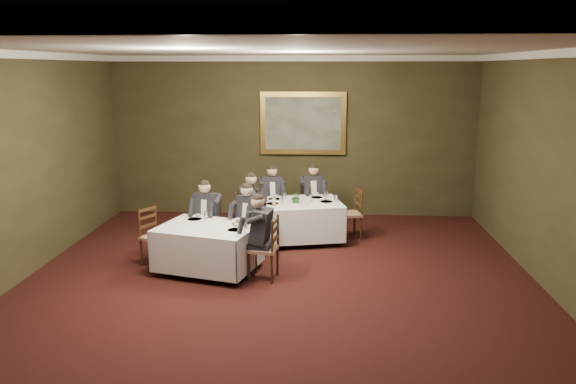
# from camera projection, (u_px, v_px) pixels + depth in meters

# --- Properties ---
(ground) EXTENTS (10.00, 10.00, 0.00)m
(ground) POSITION_uv_depth(u_px,v_px,m) (274.00, 304.00, 7.89)
(ground) COLOR black
(ground) RESTS_ON ground
(ceiling) EXTENTS (8.00, 10.00, 0.10)m
(ceiling) POSITION_uv_depth(u_px,v_px,m) (273.00, 47.00, 7.13)
(ceiling) COLOR silver
(ceiling) RESTS_ON back_wall
(back_wall) EXTENTS (8.00, 0.10, 3.50)m
(back_wall) POSITION_uv_depth(u_px,v_px,m) (293.00, 137.00, 12.38)
(back_wall) COLOR #312C18
(back_wall) RESTS_ON ground
(crown_molding) EXTENTS (8.00, 10.00, 0.12)m
(crown_molding) POSITION_uv_depth(u_px,v_px,m) (273.00, 52.00, 7.14)
(crown_molding) COLOR white
(crown_molding) RESTS_ON back_wall
(table_main) EXTENTS (1.81, 1.53, 0.67)m
(table_main) POSITION_uv_depth(u_px,v_px,m) (299.00, 218.00, 10.68)
(table_main) COLOR black
(table_main) RESTS_ON ground
(table_second) EXTENTS (1.79, 1.54, 0.67)m
(table_second) POSITION_uv_depth(u_px,v_px,m) (208.00, 245.00, 9.06)
(table_second) COLOR black
(table_second) RESTS_ON ground
(chair_main_backleft) EXTENTS (0.54, 0.52, 1.00)m
(chair_main_backleft) POSITION_uv_depth(u_px,v_px,m) (271.00, 216.00, 11.42)
(chair_main_backleft) COLOR #94684B
(chair_main_backleft) RESTS_ON ground
(diner_main_backleft) EXTENTS (0.51, 0.57, 1.35)m
(diner_main_backleft) POSITION_uv_depth(u_px,v_px,m) (271.00, 206.00, 11.36)
(diner_main_backleft) COLOR black
(diner_main_backleft) RESTS_ON chair_main_backleft
(chair_main_backright) EXTENTS (0.53, 0.52, 1.00)m
(chair_main_backright) POSITION_uv_depth(u_px,v_px,m) (312.00, 215.00, 11.56)
(chair_main_backright) COLOR #94684B
(chair_main_backright) RESTS_ON ground
(diner_main_backright) EXTENTS (0.51, 0.57, 1.35)m
(diner_main_backright) POSITION_uv_depth(u_px,v_px,m) (312.00, 204.00, 11.50)
(diner_main_backright) COLOR black
(diner_main_backright) RESTS_ON chair_main_backright
(chair_main_endleft) EXTENTS (0.44, 0.46, 1.00)m
(chair_main_endleft) POSITION_uv_depth(u_px,v_px,m) (247.00, 229.00, 10.56)
(chair_main_endleft) COLOR #94684B
(chair_main_endleft) RESTS_ON ground
(diner_main_endleft) EXTENTS (0.50, 0.43, 1.35)m
(diner_main_endleft) POSITION_uv_depth(u_px,v_px,m) (247.00, 217.00, 10.51)
(diner_main_endleft) COLOR black
(diner_main_endleft) RESTS_ON chair_main_endleft
(chair_main_endright) EXTENTS (0.52, 0.53, 1.00)m
(chair_main_endright) POSITION_uv_depth(u_px,v_px,m) (349.00, 224.00, 10.87)
(chair_main_endright) COLOR #94684B
(chair_main_endright) RESTS_ON ground
(chair_sec_backleft) EXTENTS (0.49, 0.48, 1.00)m
(chair_sec_backleft) POSITION_uv_depth(u_px,v_px,m) (208.00, 239.00, 9.95)
(chair_sec_backleft) COLOR #94684B
(chair_sec_backleft) RESTS_ON ground
(diner_sec_backleft) EXTENTS (0.46, 0.53, 1.35)m
(diner_sec_backleft) POSITION_uv_depth(u_px,v_px,m) (207.00, 226.00, 9.88)
(diner_sec_backleft) COLOR black
(diner_sec_backleft) RESTS_ON chair_sec_backleft
(chair_sec_backright) EXTENTS (0.59, 0.58, 1.00)m
(chair_sec_backright) POSITION_uv_depth(u_px,v_px,m) (251.00, 243.00, 9.69)
(chair_sec_backright) COLOR #94684B
(chair_sec_backright) RESTS_ON ground
(diner_sec_backright) EXTENTS (0.58, 0.61, 1.35)m
(diner_sec_backright) POSITION_uv_depth(u_px,v_px,m) (250.00, 231.00, 9.63)
(diner_sec_backright) COLOR black
(diner_sec_backright) RESTS_ON chair_sec_backright
(chair_sec_endright) EXTENTS (0.48, 0.50, 1.00)m
(chair_sec_endright) POSITION_uv_depth(u_px,v_px,m) (264.00, 261.00, 8.79)
(chair_sec_endright) COLOR #94684B
(chair_sec_endright) RESTS_ON ground
(diner_sec_endright) EXTENTS (0.54, 0.47, 1.35)m
(diner_sec_endright) POSITION_uv_depth(u_px,v_px,m) (263.00, 247.00, 8.74)
(diner_sec_endright) COLOR black
(diner_sec_endright) RESTS_ON chair_sec_endright
(chair_sec_endleft) EXTENTS (0.58, 0.58, 1.00)m
(chair_sec_endleft) POSITION_uv_depth(u_px,v_px,m) (157.00, 249.00, 9.40)
(chair_sec_endleft) COLOR #94684B
(chair_sec_endleft) RESTS_ON ground
(centerpiece) EXTENTS (0.24, 0.21, 0.25)m
(centerpiece) POSITION_uv_depth(u_px,v_px,m) (296.00, 196.00, 10.52)
(centerpiece) COLOR #2D5926
(centerpiece) RESTS_ON table_main
(candlestick) EXTENTS (0.06, 0.06, 0.41)m
(candlestick) POSITION_uv_depth(u_px,v_px,m) (311.00, 194.00, 10.61)
(candlestick) COLOR gold
(candlestick) RESTS_ON table_main
(place_setting_table_main) EXTENTS (0.33, 0.31, 0.14)m
(place_setting_table_main) POSITION_uv_depth(u_px,v_px,m) (277.00, 197.00, 10.87)
(place_setting_table_main) COLOR white
(place_setting_table_main) RESTS_ON table_main
(place_setting_table_second) EXTENTS (0.33, 0.31, 0.14)m
(place_setting_table_second) POSITION_uv_depth(u_px,v_px,m) (198.00, 217.00, 9.43)
(place_setting_table_second) COLOR white
(place_setting_table_second) RESTS_ON table_second
(painting) EXTENTS (1.87, 0.09, 1.36)m
(painting) POSITION_uv_depth(u_px,v_px,m) (303.00, 123.00, 12.24)
(painting) COLOR gold
(painting) RESTS_ON back_wall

